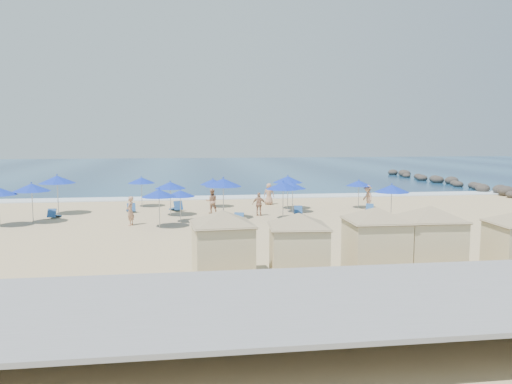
# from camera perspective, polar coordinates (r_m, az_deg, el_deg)

# --- Properties ---
(ground) EXTENTS (160.00, 160.00, 0.00)m
(ground) POSITION_cam_1_polar(r_m,az_deg,el_deg) (27.96, 1.22, -4.49)
(ground) COLOR tan
(ground) RESTS_ON ground
(ocean) EXTENTS (160.00, 80.00, 0.06)m
(ocean) POSITION_cam_1_polar(r_m,az_deg,el_deg) (82.38, -4.99, 2.70)
(ocean) COLOR navy
(ocean) RESTS_ON ground
(surf_line) EXTENTS (160.00, 2.50, 0.08)m
(surf_line) POSITION_cam_1_polar(r_m,az_deg,el_deg) (43.14, -2.11, -0.59)
(surf_line) COLOR white
(surf_line) RESTS_ON ground
(seawall) EXTENTS (160.00, 6.10, 1.22)m
(seawall) POSITION_cam_1_polar(r_m,az_deg,el_deg) (15.04, 9.76, -11.61)
(seawall) COLOR gray
(seawall) RESTS_ON ground
(rock_jetty) EXTENTS (2.56, 26.66, 0.96)m
(rock_jetty) POSITION_cam_1_polar(r_m,az_deg,el_deg) (59.48, 20.53, 1.24)
(rock_jetty) COLOR #2A2523
(rock_jetty) RESTS_ON ground
(trash_bin) EXTENTS (0.89, 0.89, 0.81)m
(trash_bin) POSITION_cam_1_polar(r_m,az_deg,el_deg) (23.98, 3.10, -5.34)
(trash_bin) COLOR black
(trash_bin) RESTS_ON ground
(cabana_0) EXTENTS (4.54, 4.54, 2.86)m
(cabana_0) POSITION_cam_1_polar(r_m,az_deg,el_deg) (18.37, -3.85, -5.05)
(cabana_0) COLOR beige
(cabana_0) RESTS_ON ground
(cabana_1) EXTENTS (4.36, 4.36, 2.74)m
(cabana_1) POSITION_cam_1_polar(r_m,az_deg,el_deg) (18.41, 4.88, -5.23)
(cabana_1) COLOR beige
(cabana_1) RESTS_ON ground
(cabana_2) EXTENTS (4.59, 4.59, 2.88)m
(cabana_2) POSITION_cam_1_polar(r_m,az_deg,el_deg) (19.56, 13.55, -4.47)
(cabana_2) COLOR beige
(cabana_2) RESTS_ON ground
(cabana_3) EXTENTS (4.59, 4.59, 2.89)m
(cabana_3) POSITION_cam_1_polar(r_m,az_deg,el_deg) (20.41, 19.30, -4.19)
(cabana_3) COLOR beige
(cabana_3) RESTS_ON ground
(umbrella_0) EXTENTS (2.41, 2.41, 2.74)m
(umbrella_0) POSITION_cam_1_polar(r_m,az_deg,el_deg) (36.18, -21.78, 1.34)
(umbrella_0) COLOR #A5A8AD
(umbrella_0) RESTS_ON ground
(umbrella_1) EXTENTS (2.22, 2.22, 2.53)m
(umbrella_1) POSITION_cam_1_polar(r_m,az_deg,el_deg) (33.13, -24.27, 0.48)
(umbrella_1) COLOR #A5A8AD
(umbrella_1) RESTS_ON ground
(umbrella_2) EXTENTS (2.02, 2.02, 2.30)m
(umbrella_2) POSITION_cam_1_polar(r_m,az_deg,el_deg) (38.28, -12.97, 1.31)
(umbrella_2) COLOR #A5A8AD
(umbrella_2) RESTS_ON ground
(umbrella_3) EXTENTS (2.03, 2.03, 2.32)m
(umbrella_3) POSITION_cam_1_polar(r_m,az_deg,el_deg) (29.29, -11.03, -0.14)
(umbrella_3) COLOR #A5A8AD
(umbrella_3) RESTS_ON ground
(umbrella_4) EXTENTS (1.93, 1.93, 2.20)m
(umbrella_4) POSITION_cam_1_polar(r_m,az_deg,el_deg) (37.21, -4.95, 1.16)
(umbrella_4) COLOR #A5A8AD
(umbrella_4) RESTS_ON ground
(umbrella_5) EXTENTS (1.82, 1.82, 2.07)m
(umbrella_5) POSITION_cam_1_polar(r_m,az_deg,el_deg) (30.87, -8.66, -0.16)
(umbrella_5) COLOR #A5A8AD
(umbrella_5) RESTS_ON ground
(umbrella_6) EXTENTS (2.38, 2.38, 2.71)m
(umbrella_6) POSITION_cam_1_polar(r_m,az_deg,el_deg) (31.80, -3.76, 1.10)
(umbrella_6) COLOR #A5A8AD
(umbrella_6) RESTS_ON ground
(umbrella_7) EXTENTS (1.90, 1.90, 2.16)m
(umbrella_7) POSITION_cam_1_polar(r_m,az_deg,el_deg) (34.56, 4.21, 0.72)
(umbrella_7) COLOR #A5A8AD
(umbrella_7) RESTS_ON ground
(umbrella_8) EXTENTS (2.20, 2.20, 2.50)m
(umbrella_8) POSITION_cam_1_polar(r_m,az_deg,el_deg) (31.62, 3.12, 0.74)
(umbrella_8) COLOR #A5A8AD
(umbrella_8) RESTS_ON ground
(umbrella_9) EXTENTS (2.20, 2.20, 2.50)m
(umbrella_9) POSITION_cam_1_polar(r_m,az_deg,el_deg) (36.19, 3.66, 1.44)
(umbrella_9) COLOR #A5A8AD
(umbrella_9) RESTS_ON ground
(umbrella_10) EXTENTS (1.89, 1.89, 2.15)m
(umbrella_10) POSITION_cam_1_polar(r_m,az_deg,el_deg) (37.27, 11.67, 1.00)
(umbrella_10) COLOR #A5A8AD
(umbrella_10) RESTS_ON ground
(umbrella_11) EXTENTS (2.14, 2.14, 2.44)m
(umbrella_11) POSITION_cam_1_polar(r_m,az_deg,el_deg) (31.43, 15.25, 0.39)
(umbrella_11) COLOR #A5A8AD
(umbrella_11) RESTS_ON ground
(umbrella_12) EXTENTS (2.07, 2.07, 2.36)m
(umbrella_12) POSITION_cam_1_polar(r_m,az_deg,el_deg) (33.53, -9.78, 0.77)
(umbrella_12) COLOR #A5A8AD
(umbrella_12) RESTS_ON ground
(beach_chair_0) EXTENTS (0.67, 1.27, 0.67)m
(beach_chair_0) POSITION_cam_1_polar(r_m,az_deg,el_deg) (34.86, -22.12, -2.41)
(beach_chair_0) COLOR #27528F
(beach_chair_0) RESTS_ON ground
(beach_chair_1) EXTENTS (0.79, 1.33, 0.69)m
(beach_chair_1) POSITION_cam_1_polar(r_m,az_deg,el_deg) (35.89, -14.10, -1.88)
(beach_chair_1) COLOR #27528F
(beach_chair_1) RESTS_ON ground
(beach_chair_2) EXTENTS (1.04, 1.50, 0.76)m
(beach_chair_2) POSITION_cam_1_polar(r_m,az_deg,el_deg) (35.83, -9.06, -1.74)
(beach_chair_2) COLOR #27528F
(beach_chair_2) RESTS_ON ground
(beach_chair_3) EXTENTS (1.01, 1.44, 0.73)m
(beach_chair_3) POSITION_cam_1_polar(r_m,az_deg,el_deg) (30.35, -1.82, -3.15)
(beach_chair_3) COLOR #27528F
(beach_chair_3) RESTS_ON ground
(beach_chair_4) EXTENTS (0.75, 1.29, 0.67)m
(beach_chair_4) POSITION_cam_1_polar(r_m,az_deg,el_deg) (33.82, 4.82, -2.21)
(beach_chair_4) COLOR #27528F
(beach_chair_4) RESTS_ON ground
(beach_chair_5) EXTENTS (0.82, 1.27, 0.64)m
(beach_chair_5) POSITION_cam_1_polar(r_m,az_deg,el_deg) (35.73, 12.83, -1.91)
(beach_chair_5) COLOR #27528F
(beach_chair_5) RESTS_ON ground
(beachgoer_0) EXTENTS (0.55, 0.71, 1.73)m
(beachgoer_0) POSITION_cam_1_polar(r_m,az_deg,el_deg) (30.56, -14.17, -2.11)
(beachgoer_0) COLOR tan
(beachgoer_0) RESTS_ON ground
(beachgoer_1) EXTENTS (0.85, 0.67, 1.68)m
(beachgoer_1) POSITION_cam_1_polar(r_m,az_deg,el_deg) (34.41, -5.08, -1.04)
(beachgoer_1) COLOR tan
(beachgoer_1) RESTS_ON ground
(beachgoer_2) EXTENTS (0.99, 0.65, 1.56)m
(beachgoer_2) POSITION_cam_1_polar(r_m,az_deg,el_deg) (33.20, 0.36, -1.40)
(beachgoer_2) COLOR tan
(beachgoer_2) RESTS_ON ground
(beachgoer_3) EXTENTS (0.77, 1.20, 1.76)m
(beachgoer_3) POSITION_cam_1_polar(r_m,az_deg,el_deg) (37.10, 12.63, -0.57)
(beachgoer_3) COLOR tan
(beachgoer_3) RESTS_ON ground
(beachgoer_4) EXTENTS (0.90, 0.67, 1.67)m
(beachgoer_4) POSITION_cam_1_polar(r_m,az_deg,el_deg) (38.63, 1.49, -0.22)
(beachgoer_4) COLOR tan
(beachgoer_4) RESTS_ON ground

